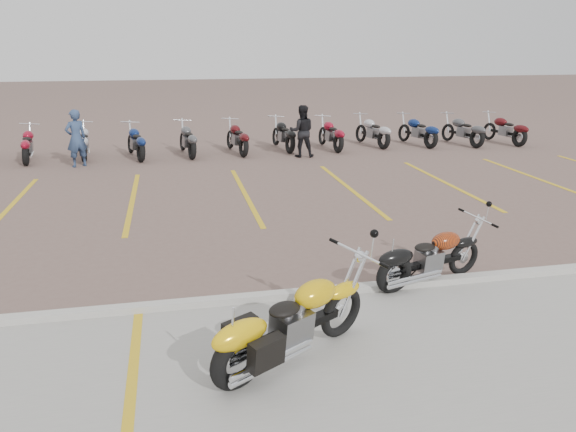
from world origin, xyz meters
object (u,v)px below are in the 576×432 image
Objects in this scene: flame_cruiser at (427,260)px; person_b at (302,131)px; person_a at (76,138)px; yellow_cruiser at (288,326)px.

person_b is at bearing 71.02° from flame_cruiser.
person_b is (0.46, 10.28, 0.43)m from flame_cruiser.
yellow_cruiser is at bearing 78.08° from person_a.
person_a is at bearing 106.01° from flame_cruiser.
yellow_cruiser is 1.06× the size of flame_cruiser.
flame_cruiser is at bearing 3.53° from yellow_cruiser.
person_b is (6.93, 0.10, -0.02)m from person_a.
flame_cruiser is at bearing 92.21° from person_a.
person_a is (-6.47, 10.18, 0.45)m from flame_cruiser.
person_a reaches higher than person_b.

